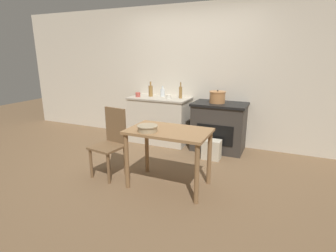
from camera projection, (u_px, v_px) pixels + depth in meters
The scene contains 14 objects.
ground_plane at pixel (156, 170), 3.90m from camera, with size 14.00×14.00×0.00m, color brown.
wall_back at pixel (192, 75), 4.95m from camera, with size 8.00×0.07×2.55m.
counter_cabinet at pixel (160, 120), 5.08m from camera, with size 1.14×0.63×0.87m.
stove at pixel (219, 127), 4.64m from camera, with size 0.92×0.63×0.85m.
work_table at pixel (169, 140), 3.28m from camera, with size 1.02×0.63×0.76m.
chair at pixel (111, 141), 3.65m from camera, with size 0.45×0.45×0.95m.
flour_sack at pixel (211, 149), 4.28m from camera, with size 0.29×0.21×0.32m, color beige.
stock_pot at pixel (217, 97), 4.51m from camera, with size 0.28×0.28×0.22m.
mixing_bowl_large at pixel (147, 128), 3.17m from camera, with size 0.25×0.25×0.08m.
bottle_far_left at pixel (151, 91), 5.05m from camera, with size 0.08×0.08×0.29m.
bottle_left at pixel (181, 92), 4.83m from camera, with size 0.06×0.06×0.30m.
bottle_mid_left at pixel (163, 92), 5.05m from camera, with size 0.08×0.08×0.20m.
cup_center_left at pixel (168, 97), 4.81m from camera, with size 0.09×0.09×0.08m, color silver.
cup_center at pixel (138, 95), 5.01m from camera, with size 0.09×0.09×0.08m, color #B74C42.
Camera 1 is at (1.61, -3.20, 1.67)m, focal length 28.00 mm.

